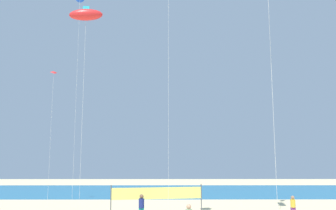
{
  "coord_description": "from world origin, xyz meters",
  "views": [
    {
      "loc": [
        1.02,
        -15.97,
        4.49
      ],
      "look_at": [
        1.16,
        11.41,
        8.58
      ],
      "focal_mm": 37.74,
      "sensor_mm": 36.0,
      "label": 1
    }
  ],
  "objects": [
    {
      "name": "kite_red_inflatable",
      "position": [
        -4.37,
        6.54,
        13.97
      ],
      "size": [
        2.35,
        1.11,
        14.58
      ],
      "color": "silver",
      "rests_on": "ground"
    },
    {
      "name": "kite_red_diamond",
      "position": [
        -10.24,
        18.46,
        12.67
      ],
      "size": [
        0.73,
        0.73,
        13.17
      ],
      "color": "silver",
      "rests_on": "ground"
    },
    {
      "name": "ocean_band",
      "position": [
        0.0,
        33.3,
        0.0
      ],
      "size": [
        120.0,
        20.0,
        0.01
      ],
      "primitive_type": "cube",
      "color": "#1E6B99",
      "rests_on": "ground"
    },
    {
      "name": "beachgoer_mustard_shirt",
      "position": [
        10.75,
        11.85,
        0.85
      ],
      "size": [
        0.36,
        0.36,
        1.59
      ],
      "rotation": [
        0.0,
        0.0,
        5.53
      ],
      "color": "#7A3872",
      "rests_on": "ground"
    },
    {
      "name": "beachgoer_navy_shirt",
      "position": [
        -0.82,
        10.98,
        0.96
      ],
      "size": [
        0.41,
        0.41,
        1.79
      ],
      "rotation": [
        0.0,
        0.0,
        4.14
      ],
      "color": "#19727A",
      "rests_on": "ground"
    },
    {
      "name": "volleyball_net",
      "position": [
        0.31,
        12.43,
        1.63
      ],
      "size": [
        7.13,
        1.29,
        2.4
      ],
      "color": "#4C4C51",
      "rests_on": "ground"
    }
  ]
}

